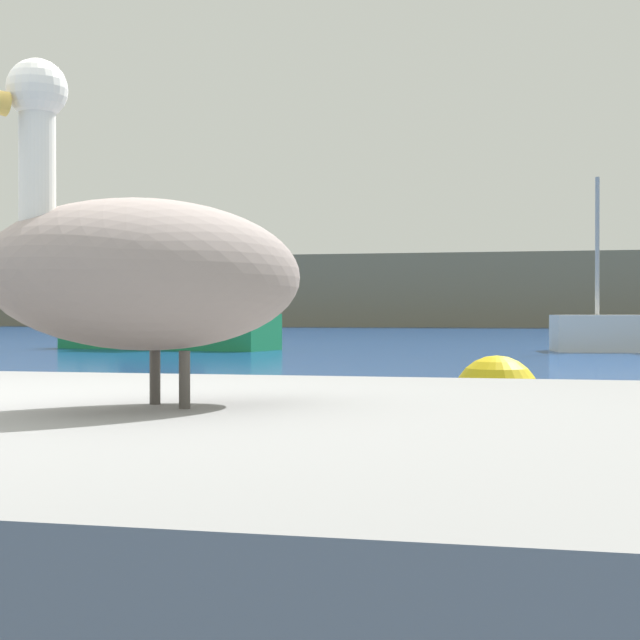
% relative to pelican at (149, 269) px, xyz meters
% --- Properties ---
extents(hillside_backdrop, '(140.00, 14.70, 5.48)m').
position_rel_pelican_xyz_m(hillside_backdrop, '(-0.77, 75.27, 1.53)').
color(hillside_backdrop, '#7F755B').
rests_on(hillside_backdrop, ground).
extents(pier_dock, '(3.74, 2.71, 0.84)m').
position_rel_pelican_xyz_m(pier_dock, '(0.01, 0.01, -0.79)').
color(pier_dock, gray).
rests_on(pier_dock, ground).
extents(pelican, '(0.98, 1.15, 0.88)m').
position_rel_pelican_xyz_m(pelican, '(0.00, 0.00, 0.00)').
color(pelican, gray).
rests_on(pelican, pier_dock).
extents(fishing_boat_green, '(7.01, 3.30, 4.52)m').
position_rel_pelican_xyz_m(fishing_boat_green, '(-9.74, 24.67, -0.37)').
color(fishing_boat_green, '#1E8C4C').
rests_on(fishing_boat_green, ground).
extents(mooring_buoy, '(0.73, 0.73, 0.73)m').
position_rel_pelican_xyz_m(mooring_buoy, '(0.70, 5.79, -0.84)').
color(mooring_buoy, yellow).
rests_on(mooring_buoy, ground).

